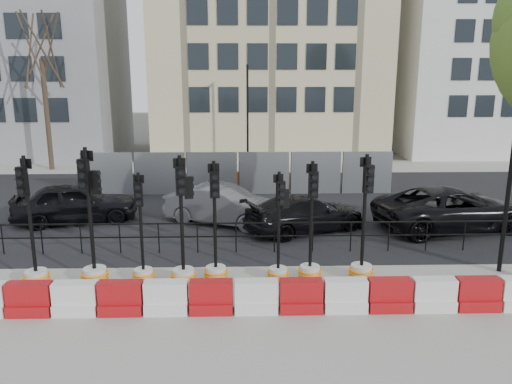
{
  "coord_description": "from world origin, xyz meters",
  "views": [
    {
      "loc": [
        0.24,
        -13.6,
        5.48
      ],
      "look_at": [
        0.67,
        3.0,
        1.54
      ],
      "focal_mm": 35.0,
      "sensor_mm": 36.0,
      "label": 1
    }
  ],
  "objects_px": {
    "traffic_signal_h": "(362,255)",
    "car_c": "(306,214)",
    "traffic_signal_d": "(183,255)",
    "car_a": "(75,203)",
    "traffic_signal_a": "(34,260)"
  },
  "relations": [
    {
      "from": "traffic_signal_a",
      "to": "traffic_signal_d",
      "type": "relative_size",
      "value": 1.0
    },
    {
      "from": "traffic_signal_d",
      "to": "car_a",
      "type": "relative_size",
      "value": 0.73
    },
    {
      "from": "traffic_signal_d",
      "to": "traffic_signal_h",
      "type": "xyz_separation_m",
      "value": [
        4.8,
        0.18,
        -0.12
      ]
    },
    {
      "from": "traffic_signal_h",
      "to": "car_c",
      "type": "distance_m",
      "value": 4.46
    },
    {
      "from": "traffic_signal_h",
      "to": "traffic_signal_a",
      "type": "bearing_deg",
      "value": 165.91
    },
    {
      "from": "traffic_signal_h",
      "to": "car_c",
      "type": "height_order",
      "value": "traffic_signal_h"
    },
    {
      "from": "traffic_signal_d",
      "to": "car_c",
      "type": "bearing_deg",
      "value": 36.75
    },
    {
      "from": "traffic_signal_h",
      "to": "car_a",
      "type": "distance_m",
      "value": 11.08
    },
    {
      "from": "traffic_signal_a",
      "to": "car_a",
      "type": "bearing_deg",
      "value": 113.25
    },
    {
      "from": "traffic_signal_d",
      "to": "traffic_signal_h",
      "type": "bearing_deg",
      "value": -11.09
    },
    {
      "from": "traffic_signal_a",
      "to": "car_a",
      "type": "xyz_separation_m",
      "value": [
        -0.82,
        5.85,
        0.04
      ]
    },
    {
      "from": "traffic_signal_a",
      "to": "traffic_signal_h",
      "type": "distance_m",
      "value": 8.71
    },
    {
      "from": "traffic_signal_d",
      "to": "car_a",
      "type": "bearing_deg",
      "value": 115.79
    },
    {
      "from": "traffic_signal_d",
      "to": "car_c",
      "type": "height_order",
      "value": "traffic_signal_d"
    },
    {
      "from": "traffic_signal_a",
      "to": "traffic_signal_h",
      "type": "height_order",
      "value": "traffic_signal_a"
    }
  ]
}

